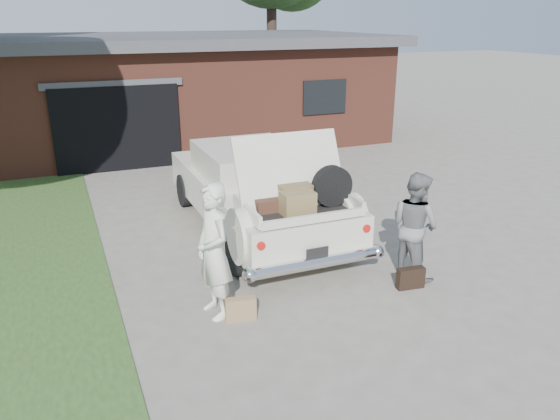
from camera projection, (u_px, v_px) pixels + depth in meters
name	position (u px, v px, depth m)	size (l,w,h in m)	color
ground	(295.00, 292.00, 8.14)	(90.00, 90.00, 0.00)	gray
house	(181.00, 87.00, 17.90)	(12.80, 7.80, 3.30)	brown
sedan	(255.00, 189.00, 10.29)	(2.16, 5.42, 2.15)	beige
woman_left	(214.00, 252.00, 7.23)	(0.69, 0.45, 1.88)	silver
woman_right	(414.00, 226.00, 8.38)	(0.82, 0.64, 1.69)	slate
suitcase_left	(241.00, 309.00, 7.35)	(0.42, 0.13, 0.32)	#A07C51
suitcase_right	(411.00, 278.00, 8.21)	(0.42, 0.14, 0.33)	black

